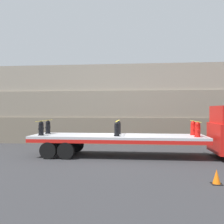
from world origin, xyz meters
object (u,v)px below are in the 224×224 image
object	(u,v)px
fire_hydrant_red_near_2	(198,130)
fire_hydrant_black_near_1	(117,129)
flatbed_trailer	(106,139)
fire_hydrant_black_near_0	(41,128)
fire_hydrant_black_far_0	(48,127)
fire_hydrant_black_far_1	(118,128)
traffic_cone	(217,177)
fire_hydrant_red_far_2	(193,128)

from	to	relation	value
fire_hydrant_red_near_2	fire_hydrant_black_near_1	bearing A→B (deg)	180.00
flatbed_trailer	fire_hydrant_black_near_1	size ratio (longest dim) A/B	12.16
fire_hydrant_black_near_0	fire_hydrant_black_far_0	world-z (taller)	same
flatbed_trailer	fire_hydrant_black_far_0	bearing A→B (deg)	171.57
fire_hydrant_black_far_1	traffic_cone	xyz separation A→B (m)	(3.99, -5.62, -1.36)
fire_hydrant_black_near_1	fire_hydrant_red_near_2	size ratio (longest dim) A/B	1.00
fire_hydrant_black_far_1	traffic_cone	bearing A→B (deg)	-54.62
fire_hydrant_black_near_0	fire_hydrant_red_far_2	world-z (taller)	same
fire_hydrant_red_far_2	fire_hydrant_black_near_1	bearing A→B (deg)	-165.93
fire_hydrant_black_near_1	fire_hydrant_black_near_0	bearing A→B (deg)	180.00
flatbed_trailer	traffic_cone	distance (m)	6.92
fire_hydrant_red_far_2	fire_hydrant_black_near_0	bearing A→B (deg)	-172.86
fire_hydrant_black_far_1	traffic_cone	distance (m)	7.02
fire_hydrant_black_near_1	fire_hydrant_black_far_1	xyz separation A→B (m)	(0.00, 1.10, 0.00)
fire_hydrant_black_near_1	traffic_cone	distance (m)	6.18
fire_hydrant_black_far_1	fire_hydrant_red_far_2	distance (m)	4.37
fire_hydrant_black_far_0	traffic_cone	size ratio (longest dim) A/B	1.52
fire_hydrant_black_far_0	traffic_cone	distance (m)	10.16
fire_hydrant_black_far_0	fire_hydrant_red_near_2	xyz separation A→B (m)	(8.74, -1.10, 0.00)
fire_hydrant_red_near_2	fire_hydrant_red_far_2	bearing A→B (deg)	90.00
fire_hydrant_black_near_1	flatbed_trailer	bearing A→B (deg)	140.90
fire_hydrant_black_far_1	fire_hydrant_red_near_2	distance (m)	4.51
fire_hydrant_black_near_1	fire_hydrant_black_far_1	distance (m)	1.10
fire_hydrant_black_near_1	traffic_cone	world-z (taller)	fire_hydrant_black_near_1
flatbed_trailer	fire_hydrant_black_near_1	xyz separation A→B (m)	(0.67, -0.55, 0.62)
fire_hydrant_black_near_0	fire_hydrant_black_far_0	bearing A→B (deg)	90.00
fire_hydrant_black_far_0	flatbed_trailer	bearing A→B (deg)	-8.43
fire_hydrant_red_far_2	traffic_cone	bearing A→B (deg)	-93.90
flatbed_trailer	fire_hydrant_black_near_1	distance (m)	1.07
fire_hydrant_black_far_0	fire_hydrant_black_near_1	xyz separation A→B (m)	(4.37, -1.10, 0.00)
fire_hydrant_black_far_1	fire_hydrant_red_near_2	xyz separation A→B (m)	(4.37, -1.10, 0.00)
fire_hydrant_black_far_0	fire_hydrant_red_near_2	size ratio (longest dim) A/B	1.00
fire_hydrant_black_far_0	fire_hydrant_red_far_2	bearing A→B (deg)	0.00
fire_hydrant_black_far_1	flatbed_trailer	bearing A→B (deg)	-140.90
fire_hydrant_black_near_0	fire_hydrant_red_far_2	size ratio (longest dim) A/B	1.00
fire_hydrant_black_far_1	fire_hydrant_red_near_2	bearing A→B (deg)	-14.07
fire_hydrant_black_near_0	fire_hydrant_red_near_2	distance (m)	8.74
flatbed_trailer	fire_hydrant_black_near_1	bearing A→B (deg)	-39.10
fire_hydrant_black_near_0	fire_hydrant_black_near_1	world-z (taller)	same
fire_hydrant_red_far_2	flatbed_trailer	bearing A→B (deg)	-173.80
flatbed_trailer	fire_hydrant_red_near_2	size ratio (longest dim) A/B	12.16
fire_hydrant_black_near_0	fire_hydrant_red_near_2	world-z (taller)	same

